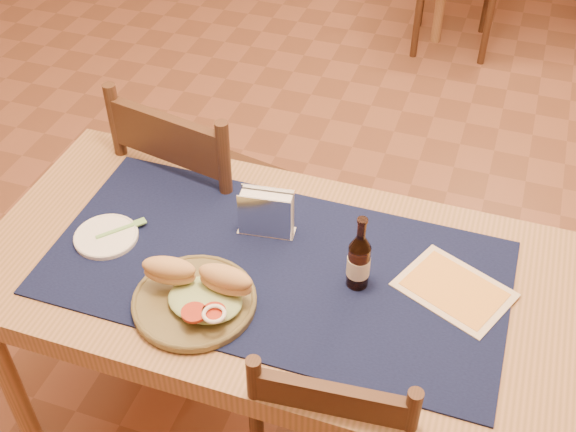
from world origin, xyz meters
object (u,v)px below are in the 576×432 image
(napkin_holder, at_px, (266,214))
(sandwich_plate, at_px, (197,295))
(chair_main_far, at_px, (208,199))
(beer_bottle, at_px, (359,261))
(main_table, at_px, (276,289))

(napkin_holder, bearing_deg, sandwich_plate, -103.22)
(chair_main_far, xyz_separation_m, sandwich_plate, (0.27, -0.63, 0.27))
(sandwich_plate, xyz_separation_m, beer_bottle, (0.36, 0.19, 0.05))
(sandwich_plate, relative_size, napkin_holder, 1.92)
(beer_bottle, distance_m, napkin_holder, 0.31)
(main_table, relative_size, beer_bottle, 7.24)
(chair_main_far, relative_size, napkin_holder, 6.14)
(chair_main_far, bearing_deg, main_table, -47.45)
(main_table, height_order, sandwich_plate, sandwich_plate)
(sandwich_plate, height_order, beer_bottle, beer_bottle)
(chair_main_far, bearing_deg, napkin_holder, -43.78)
(chair_main_far, distance_m, sandwich_plate, 0.73)
(napkin_holder, bearing_deg, main_table, -59.95)
(main_table, bearing_deg, napkin_holder, 120.05)
(main_table, height_order, napkin_holder, napkin_holder)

